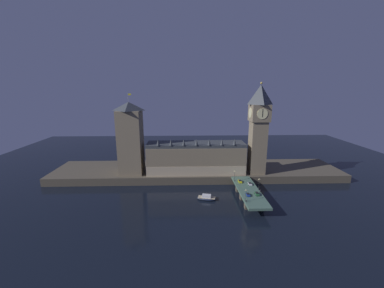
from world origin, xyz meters
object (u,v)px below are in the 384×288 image
Objects in this scene: boat_upstream at (207,198)px; pedestrian_near_rail at (247,201)px; car_northbound_lead at (240,181)px; pedestrian_mid_walk at (260,191)px; street_lamp_near at (246,194)px; victoria_tower at (131,138)px; street_lamp_far at (235,175)px; clock_tower at (259,127)px; car_northbound_trail at (248,195)px; car_southbound_lead at (257,194)px; car_southbound_trail at (250,184)px; street_lamp_mid at (259,183)px.

pedestrian_near_rail is at bearing -37.87° from boat_upstream.
car_northbound_lead is 18.29m from pedestrian_mid_walk.
pedestrian_near_rail is 0.24× the size of street_lamp_near.
street_lamp_far is (72.25, -19.94, -21.11)m from victoria_tower.
car_northbound_trail is (-16.38, -39.71, -33.39)m from clock_tower.
car_northbound_trail is at bearing -112.42° from clock_tower.
pedestrian_mid_walk is 0.25× the size of street_lamp_near.
boat_upstream is (-28.71, 7.01, -5.67)m from car_southbound_lead.
victoria_tower reaches higher than car_southbound_trail.
street_lamp_far reaches higher than pedestrian_near_rail.
victoria_tower is 93.38m from street_lamp_mid.
pedestrian_mid_walk is 0.24× the size of street_lamp_mid.
boat_upstream is at bearing -141.18° from clock_tower.
street_lamp_far reaches higher than car_northbound_lead.
street_lamp_near is (-3.17, -6.98, 3.73)m from car_northbound_trail.
pedestrian_mid_walk is (-8.08, -35.82, -33.16)m from clock_tower.
car_northbound_trail is at bearing -18.78° from boat_upstream.
street_lamp_far is at bearing -15.43° from victoria_tower.
car_northbound_trail is at bearing 65.60° from street_lamp_near.
clock_tower is 42.49m from car_southbound_trail.
car_southbound_lead is 1.02× the size of car_southbound_trail.
pedestrian_near_rail is 0.23× the size of street_lamp_far.
street_lamp_mid is at bearing 84.08° from pedestrian_mid_walk.
car_northbound_trail is 0.56× the size of street_lamp_mid.
victoria_tower is 34.73× the size of pedestrian_near_rail.
car_southbound_lead is at bearing 8.95° from car_northbound_trail.
clock_tower is at bearing 68.13° from pedestrian_near_rail.
victoria_tower is 33.37× the size of pedestrian_mid_walk.
clock_tower is at bearing 50.00° from car_northbound_lead.
car_northbound_trail is at bearing -154.91° from pedestrian_mid_walk.
street_lamp_near is (-11.47, -10.86, 3.49)m from pedestrian_mid_walk.
clock_tower is 16.11× the size of car_northbound_trail.
victoria_tower reaches higher than pedestrian_near_rail.
pedestrian_mid_walk is at bearing 47.45° from car_southbound_lead.
victoria_tower is 4.62× the size of boat_upstream.
car_southbound_lead is 12.14m from pedestrian_near_rail.
car_northbound_trail is at bearing -81.98° from street_lamp_far.
car_southbound_trail is at bearing 90.00° from car_southbound_lead.
car_northbound_trail is 2.43× the size of pedestrian_near_rail.
clock_tower is at bearing 65.55° from car_southbound_trail.
boat_upstream is at bearing -33.46° from victoria_tower.
pedestrian_mid_walk is at bearing -24.71° from victoria_tower.
clock_tower reaches higher than car_northbound_trail.
car_northbound_lead reaches higher than car_southbound_trail.
victoria_tower reaches higher than car_northbound_lead.
car_southbound_lead is 0.62× the size of street_lamp_far.
street_lamp_mid reaches higher than street_lamp_near.
pedestrian_near_rail is at bearing -109.20° from car_southbound_trail.
car_northbound_trail reaches higher than car_southbound_trail.
pedestrian_mid_walk is at bearing -63.02° from car_northbound_lead.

